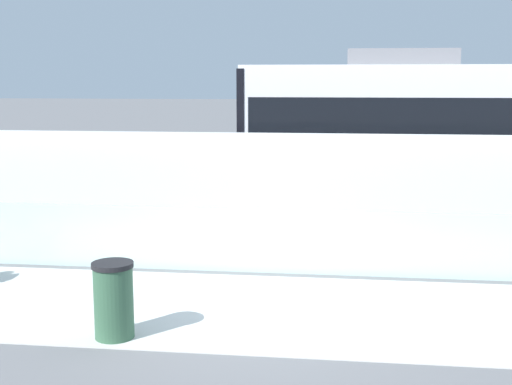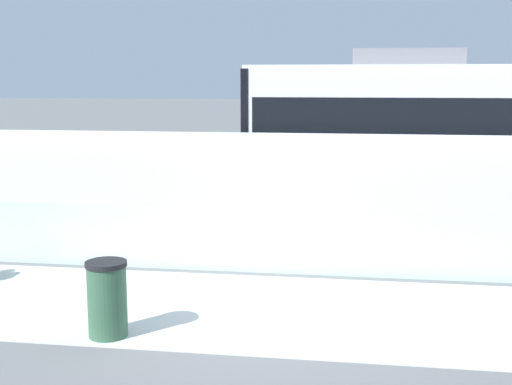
% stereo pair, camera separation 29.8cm
% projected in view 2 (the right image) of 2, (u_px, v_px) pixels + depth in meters
% --- Properties ---
extents(ground_plane, '(200.00, 200.00, 0.00)m').
position_uv_depth(ground_plane, '(250.00, 310.00, 9.42)').
color(ground_plane, slate).
extents(bike_path_deck, '(32.00, 3.20, 0.01)m').
position_uv_depth(bike_path_deck, '(250.00, 309.00, 9.42)').
color(bike_path_deck, silver).
rests_on(bike_path_deck, ground).
extents(glass_parapet, '(32.00, 0.05, 1.07)m').
position_uv_depth(glass_parapet, '(268.00, 241.00, 11.14)').
color(glass_parapet, silver).
rests_on(glass_parapet, ground).
extents(concrete_barrier_wall, '(32.00, 0.36, 2.15)m').
position_uv_depth(concrete_barrier_wall, '(281.00, 191.00, 12.80)').
color(concrete_barrier_wall, silver).
rests_on(concrete_barrier_wall, ground).
extents(tram_rail_near, '(32.00, 0.08, 0.01)m').
position_uv_depth(tram_rail_near, '(293.00, 220.00, 15.40)').
color(tram_rail_near, '#595654').
rests_on(tram_rail_near, ground).
extents(tram_rail_far, '(32.00, 0.08, 0.01)m').
position_uv_depth(tram_rail_far, '(299.00, 208.00, 16.80)').
color(tram_rail_far, '#595654').
rests_on(tram_rail_far, ground).
extents(tram, '(11.06, 2.54, 3.81)m').
position_uv_depth(tram, '(495.00, 136.00, 15.14)').
color(tram, silver).
rests_on(tram, ground).
extents(trash_bin, '(0.51, 0.51, 0.96)m').
position_uv_depth(trash_bin, '(107.00, 299.00, 8.35)').
color(trash_bin, '#33593F').
rests_on(trash_bin, ground).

